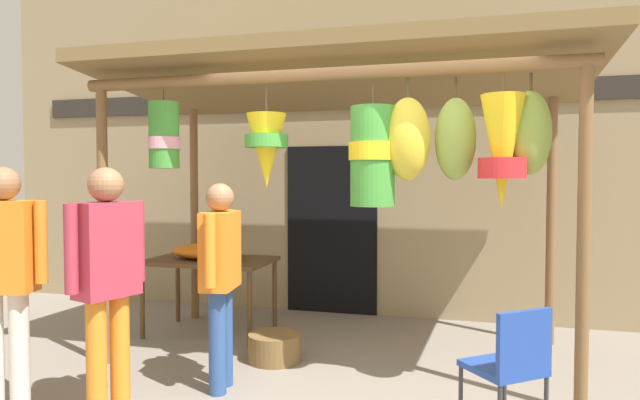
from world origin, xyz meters
TOP-DOWN VIEW (x-y plane):
  - shop_facade at (-0.00, 2.67)m, footprint 10.56×0.29m
  - market_stall_canopy at (-0.22, 0.85)m, footprint 4.33×2.14m
  - display_table at (-1.80, 1.33)m, footprint 1.26×0.80m
  - flower_heap_on_table at (-1.82, 1.32)m, footprint 0.74×0.52m
  - folding_chair at (1.06, -0.35)m, footprint 0.56×0.56m
  - wicker_basket_by_table at (-0.86, 0.69)m, footprint 0.47×0.47m
  - vendor_in_orange at (-2.28, -0.81)m, footprint 0.58×0.32m
  - customer_foreground at (-1.03, -0.04)m, footprint 0.28×0.59m
  - shopper_by_bananas at (-1.51, -0.74)m, footprint 0.33×0.57m

SIDE VIEW (x-z plane):
  - wicker_basket_by_table at x=-0.86m, z-range 0.00..0.24m
  - folding_chair at x=1.06m, z-range 0.08..0.92m
  - display_table at x=-1.80m, z-range 0.31..1.09m
  - flower_heap_on_table at x=-1.82m, z-range 0.78..0.94m
  - customer_foreground at x=-1.03m, z-range 0.14..1.72m
  - shopper_by_bananas at x=-1.51m, z-range 0.16..1.85m
  - vendor_in_orange at x=-2.28m, z-range 0.16..1.86m
  - shop_facade at x=0.00m, z-range 0.00..4.13m
  - market_stall_canopy at x=-0.22m, z-range 0.94..3.64m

